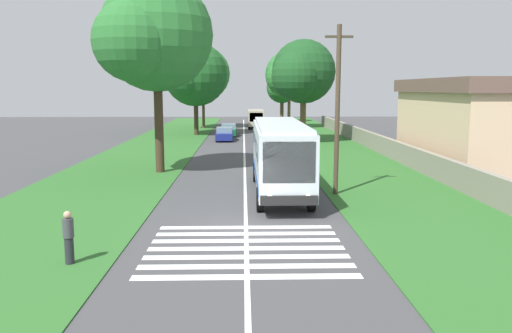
{
  "coord_description": "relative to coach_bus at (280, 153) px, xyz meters",
  "views": [
    {
      "loc": [
        -19.64,
        0.1,
        5.48
      ],
      "look_at": [
        5.6,
        -0.54,
        1.6
      ],
      "focal_mm": 35.83,
      "sensor_mm": 36.0,
      "label": 1
    }
  ],
  "objects": [
    {
      "name": "centre_line",
      "position": [
        8.37,
        1.8,
        -2.14
      ],
      "size": [
        110.0,
        0.16,
        0.01
      ],
      "primitive_type": "cube",
      "color": "silver",
      "rests_on": "ground"
    },
    {
      "name": "roadside_tree_right_1",
      "position": [
        57.07,
        -4.28,
        3.3
      ],
      "size": [
        5.95,
        5.04,
        8.08
      ],
      "color": "#4C3826",
      "rests_on": "grass_verge_right"
    },
    {
      "name": "roadside_tree_left_1",
      "position": [
        7.01,
        7.57,
        6.45
      ],
      "size": [
        8.8,
        7.17,
        12.37
      ],
      "color": "#3D2D1E",
      "rests_on": "grass_verge_left"
    },
    {
      "name": "ground",
      "position": [
        -6.63,
        1.8,
        -2.15
      ],
      "size": [
        160.0,
        160.0,
        0.0
      ],
      "primitive_type": "plane",
      "color": "#424244"
    },
    {
      "name": "trailing_car_1",
      "position": [
        27.51,
        3.87,
        -1.48
      ],
      "size": [
        4.3,
        1.78,
        1.43
      ],
      "color": "navy",
      "rests_on": "ground"
    },
    {
      "name": "roadside_tree_right_2",
      "position": [
        25.33,
        -3.94,
        4.77
      ],
      "size": [
        8.08,
        6.48,
        10.27
      ],
      "color": "brown",
      "rests_on": "grass_verge_right"
    },
    {
      "name": "roadside_wall",
      "position": [
        13.37,
        -9.8,
        -1.37
      ],
      "size": [
        70.0,
        0.4,
        1.46
      ],
      "primitive_type": "cube",
      "color": "gray",
      "rests_on": "grass_verge_right"
    },
    {
      "name": "roadside_tree_left_0",
      "position": [
        34.19,
        7.57,
        4.75
      ],
      "size": [
        8.75,
        7.43,
        10.76
      ],
      "color": "#3D2D1E",
      "rests_on": "grass_verge_left"
    },
    {
      "name": "trailing_car_0",
      "position": [
        18.95,
        -0.19,
        -1.48
      ],
      "size": [
        4.3,
        1.78,
        1.43
      ],
      "color": "navy",
      "rests_on": "ground"
    },
    {
      "name": "zebra_crossing",
      "position": [
        -9.28,
        1.8,
        -2.14
      ],
      "size": [
        5.85,
        6.8,
        0.01
      ],
      "color": "silver",
      "rests_on": "ground"
    },
    {
      "name": "trailing_minibus_0",
      "position": [
        44.36,
        0.16,
        -0.6
      ],
      "size": [
        6.0,
        2.14,
        2.53
      ],
      "color": "#BFB299",
      "rests_on": "ground"
    },
    {
      "name": "coach_bus",
      "position": [
        0.0,
        0.0,
        0.0
      ],
      "size": [
        11.16,
        2.62,
        3.73
      ],
      "color": "silver",
      "rests_on": "ground"
    },
    {
      "name": "roadside_tree_right_0",
      "position": [
        44.07,
        -4.22,
        5.0
      ],
      "size": [
        7.69,
        6.59,
        10.57
      ],
      "color": "brown",
      "rests_on": "grass_verge_right"
    },
    {
      "name": "pedestrian",
      "position": [
        -10.78,
        7.34,
        -1.24
      ],
      "size": [
        0.34,
        0.34,
        1.69
      ],
      "color": "#26262D",
      "rests_on": "grass_verge_left"
    },
    {
      "name": "roadside_tree_left_2",
      "position": [
        44.68,
        7.61,
        5.07
      ],
      "size": [
        9.4,
        7.47,
        11.11
      ],
      "color": "#4C3826",
      "rests_on": "grass_verge_left"
    },
    {
      "name": "roadside_building",
      "position": [
        8.78,
        -15.35,
        0.97
      ],
      "size": [
        14.1,
        9.67,
        6.14
      ],
      "color": "beige",
      "rests_on": "ground"
    },
    {
      "name": "grass_verge_right",
      "position": [
        8.37,
        -6.4,
        -2.13
      ],
      "size": [
        120.0,
        8.0,
        0.04
      ],
      "primitive_type": "cube",
      "color": "#2D6628",
      "rests_on": "ground"
    },
    {
      "name": "utility_pole",
      "position": [
        -0.32,
        -2.9,
        2.33
      ],
      "size": [
        0.24,
        1.4,
        8.58
      ],
      "color": "#473828",
      "rests_on": "grass_verge_right"
    },
    {
      "name": "grass_verge_left",
      "position": [
        8.37,
        10.0,
        -2.13
      ],
      "size": [
        120.0,
        8.0,
        0.04
      ],
      "primitive_type": "cube",
      "color": "#2D6628",
      "rests_on": "ground"
    },
    {
      "name": "trailing_car_2",
      "position": [
        32.67,
        3.56,
        -1.48
      ],
      "size": [
        4.3,
        1.78,
        1.43
      ],
      "color": "#145933",
      "rests_on": "ground"
    }
  ]
}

